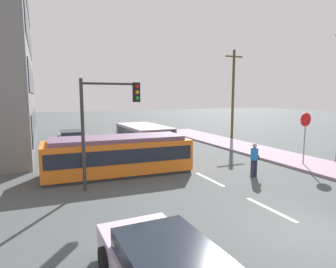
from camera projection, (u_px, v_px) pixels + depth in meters
name	position (u px, v px, depth m)	size (l,w,h in m)	color
ground_plane	(174.00, 162.00, 17.39)	(120.00, 120.00, 0.00)	#494F4F
sidewalk_curb_right	(311.00, 164.00, 16.49)	(3.20, 36.00, 0.14)	#9D8298
lane_stripe_1	(270.00, 209.00, 10.14)	(0.16, 2.40, 0.01)	silver
lane_stripe_2	(209.00, 179.00, 13.77)	(0.16, 2.40, 0.01)	silver
lane_stripe_3	(147.00, 149.00, 21.73)	(0.16, 2.40, 0.01)	silver
lane_stripe_4	(125.00, 138.00, 27.17)	(0.16, 2.40, 0.01)	silver
streetcar_tram	(118.00, 155.00, 14.67)	(7.34, 2.85, 1.92)	orange
city_bus	(144.00, 137.00, 20.63)	(2.69, 5.55, 1.85)	#B9A3B5
pedestrian_crossing	(254.00, 158.00, 14.08)	(0.51, 0.36, 1.67)	#2C2D40
parked_sedan_mid	(80.00, 150.00, 17.75)	(2.12, 4.23, 1.19)	silver
parked_sedan_far	(71.00, 138.00, 23.11)	(1.97, 4.34, 1.19)	silver
stop_sign	(305.00, 128.00, 16.08)	(0.76, 0.07, 2.88)	gray
traffic_light_mast	(107.00, 112.00, 12.12)	(2.52, 0.33, 4.66)	#333333
utility_pole_mid	(233.00, 93.00, 26.71)	(1.80, 0.24, 8.09)	brown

